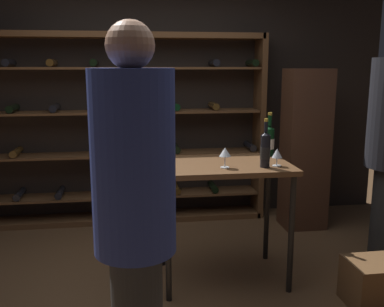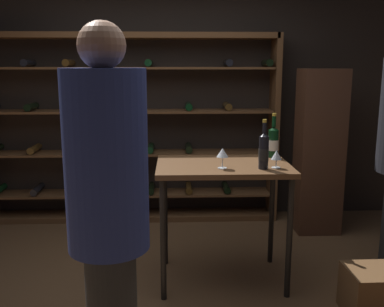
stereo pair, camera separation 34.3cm
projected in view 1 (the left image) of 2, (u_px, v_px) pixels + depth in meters
ground_plane at (166, 293)px, 3.36m from camera, size 9.76×9.76×0.00m
back_wall at (151, 93)px, 4.91m from camera, size 5.36×0.10×2.81m
wine_rack at (116, 131)px, 4.72m from camera, size 3.23×0.32×2.05m
tasting_table at (223, 177)px, 3.44m from camera, size 1.03×0.70×0.96m
person_guest_plum_blouse at (134, 202)px, 2.11m from camera, size 0.40×0.40×1.92m
wine_crate at (380, 283)px, 3.16m from camera, size 0.48×0.35×0.33m
display_cabinet at (305, 150)px, 4.61m from camera, size 0.44×0.36×1.68m
wine_bottle_green_slim at (265, 149)px, 3.25m from camera, size 0.08×0.08×0.37m
wine_bottle_black_capsule at (269, 140)px, 3.67m from camera, size 0.09×0.09×0.37m
wine_glass_stemmed_right at (277, 154)px, 3.29m from camera, size 0.08×0.08×0.13m
wine_glass_stemmed_center at (225, 153)px, 3.24m from camera, size 0.09×0.09×0.15m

